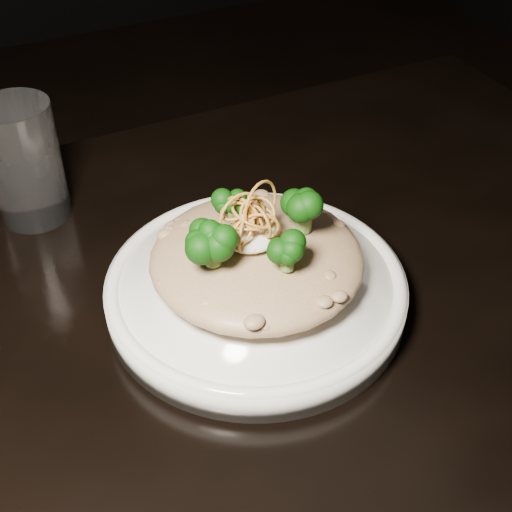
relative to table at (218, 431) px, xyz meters
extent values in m
cube|color=black|center=(0.00, 0.00, 0.06)|extent=(1.10, 0.80, 0.04)
cylinder|color=black|center=(0.48, 0.33, -0.31)|extent=(0.05, 0.05, 0.71)
cylinder|color=white|center=(0.07, 0.06, 0.10)|extent=(0.27, 0.27, 0.03)
ellipsoid|color=brown|center=(0.07, 0.06, 0.13)|extent=(0.19, 0.19, 0.04)
ellipsoid|color=white|center=(0.06, 0.06, 0.16)|extent=(0.05, 0.05, 0.01)
cylinder|color=white|center=(-0.08, 0.28, 0.15)|extent=(0.08, 0.08, 0.13)
camera|label=1|loc=(-0.14, -0.36, 0.53)|focal=50.00mm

